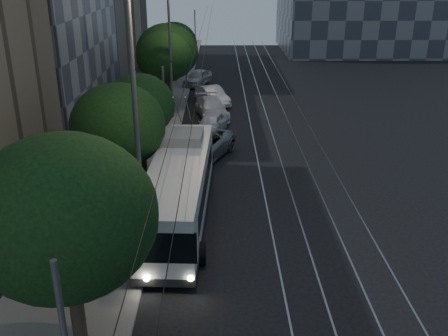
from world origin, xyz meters
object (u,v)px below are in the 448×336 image
(trolleybus, at_px, (180,189))
(streetlamp_far, at_px, (175,32))
(car_white_c, at_px, (213,96))
(car_white_a, at_px, (211,123))
(streetlamp_near, at_px, (146,99))
(pickup_silver, at_px, (198,147))
(car_white_d, at_px, (198,78))
(car_white_b, at_px, (212,108))

(trolleybus, bearing_deg, streetlamp_far, 97.19)
(car_white_c, bearing_deg, car_white_a, -112.99)
(streetlamp_near, bearing_deg, streetlamp_far, 91.68)
(pickup_silver, relative_size, car_white_d, 1.40)
(car_white_c, distance_m, streetlamp_far, 7.92)
(trolleybus, relative_size, car_white_a, 2.91)
(streetlamp_near, bearing_deg, car_white_a, 83.01)
(streetlamp_far, bearing_deg, car_white_d, 84.97)
(car_white_c, bearing_deg, pickup_silver, -116.08)
(car_white_d, distance_m, streetlamp_near, 33.12)
(trolleybus, bearing_deg, car_white_a, 87.11)
(pickup_silver, xyz_separation_m, car_white_b, (0.74, 9.56, -0.12))
(pickup_silver, height_order, car_white_b, pickup_silver)
(car_white_d, bearing_deg, car_white_c, -58.72)
(car_white_a, height_order, car_white_c, car_white_c)
(car_white_a, relative_size, streetlamp_near, 0.36)
(pickup_silver, distance_m, streetlamp_far, 11.03)
(trolleybus, distance_m, car_white_d, 29.21)
(trolleybus, relative_size, car_white_d, 2.61)
(trolleybus, xyz_separation_m, pickup_silver, (0.53, 7.88, -0.74))
(car_white_c, distance_m, streetlamp_near, 25.69)
(car_white_b, xyz_separation_m, car_white_c, (0.00, 4.09, 0.01))
(trolleybus, height_order, streetlamp_far, streetlamp_far)
(trolleybus, distance_m, car_white_a, 13.58)
(trolleybus, xyz_separation_m, streetlamp_far, (-1.40, 17.04, 5.10))
(car_white_a, bearing_deg, streetlamp_far, 142.74)
(car_white_c, bearing_deg, streetlamp_far, -143.73)
(car_white_b, bearing_deg, pickup_silver, -106.07)
(car_white_d, distance_m, streetlamp_far, 13.58)
(streetlamp_far, bearing_deg, trolleybus, -85.30)
(car_white_c, xyz_separation_m, streetlamp_far, (-2.67, -4.49, 5.95))
(pickup_silver, relative_size, car_white_b, 1.22)
(car_white_c, height_order, car_white_d, car_white_d)
(trolleybus, relative_size, car_white_c, 2.55)
(car_white_a, bearing_deg, car_white_d, 111.60)
(car_white_b, height_order, streetlamp_far, streetlamp_far)
(car_white_c, relative_size, streetlamp_far, 0.41)
(car_white_a, relative_size, car_white_d, 0.90)
(streetlamp_near, xyz_separation_m, streetlamp_far, (-0.60, 20.42, -0.02))
(car_white_d, bearing_deg, trolleybus, -69.85)
(car_white_b, distance_m, streetlamp_far, 6.54)
(streetlamp_near, distance_m, streetlamp_far, 20.42)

